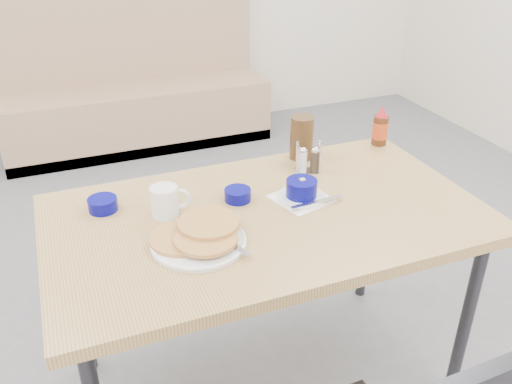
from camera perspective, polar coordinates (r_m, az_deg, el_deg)
name	(u,v)px	position (r m, az deg, el deg)	size (l,w,h in m)	color
booth_bench	(135,97)	(4.17, -12.60, 9.73)	(1.90, 0.56, 1.22)	#A28063
dining_table	(267,229)	(1.78, 1.15, -3.89)	(1.40, 0.80, 0.76)	tan
pancake_plate	(199,237)	(1.60, -6.04, -4.78)	(0.28, 0.28, 0.05)	white
coffee_mug	(166,201)	(1.74, -9.47, -0.92)	(0.13, 0.09, 0.10)	white
grits_setting	(302,191)	(1.82, 4.83, 0.10)	(0.23, 0.21, 0.07)	white
creamer_bowl	(103,204)	(1.82, -15.83, -1.26)	(0.09, 0.09, 0.04)	#040566
butter_bowl	(238,195)	(1.81, -1.94, -0.30)	(0.09, 0.09, 0.04)	#040566
amber_tumbler	(302,138)	(2.10, 4.82, 5.73)	(0.09, 0.09, 0.17)	#3F2914
condiment_caddy	(309,162)	(2.00, 5.55, 3.20)	(0.11, 0.09, 0.12)	silver
syrup_bottle	(380,128)	(2.27, 12.95, 6.56)	(0.06, 0.06, 0.16)	#47230F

